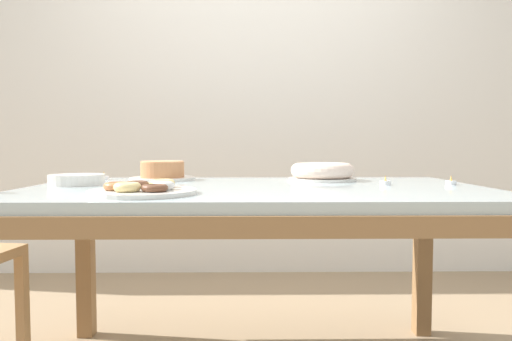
# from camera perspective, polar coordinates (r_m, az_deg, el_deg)

# --- Properties ---
(wall_back) EXTENTS (8.00, 0.10, 2.60)m
(wall_back) POSITION_cam_1_polar(r_m,az_deg,el_deg) (3.25, -0.37, 10.28)
(wall_back) COLOR white
(wall_back) RESTS_ON ground
(dining_table) EXTENTS (1.71, 0.99, 0.74)m
(dining_table) POSITION_cam_1_polar(r_m,az_deg,el_deg) (1.70, 0.03, -4.80)
(dining_table) COLOR silver
(dining_table) RESTS_ON ground
(cake_chocolate_round) EXTENTS (0.29, 0.29, 0.08)m
(cake_chocolate_round) POSITION_cam_1_polar(r_m,az_deg,el_deg) (2.05, -11.61, -0.15)
(cake_chocolate_round) COLOR silver
(cake_chocolate_round) RESTS_ON dining_table
(cake_golden_bundt) EXTENTS (0.29, 0.29, 0.08)m
(cake_golden_bundt) POSITION_cam_1_polar(r_m,az_deg,el_deg) (1.99, 8.29, -0.18)
(cake_golden_bundt) COLOR silver
(cake_golden_bundt) RESTS_ON dining_table
(pastry_platter) EXTENTS (0.34, 0.34, 0.04)m
(pastry_platter) POSITION_cam_1_polar(r_m,az_deg,el_deg) (1.46, -13.94, -2.32)
(pastry_platter) COLOR silver
(pastry_platter) RESTS_ON dining_table
(plate_stack) EXTENTS (0.21, 0.21, 0.04)m
(plate_stack) POSITION_cam_1_polar(r_m,az_deg,el_deg) (1.89, -21.48, -1.06)
(plate_stack) COLOR silver
(plate_stack) RESTS_ON dining_table
(tealight_right_edge) EXTENTS (0.04, 0.04, 0.04)m
(tealight_right_edge) POSITION_cam_1_polar(r_m,az_deg,el_deg) (1.91, 23.19, -1.36)
(tealight_right_edge) COLOR silver
(tealight_right_edge) RESTS_ON dining_table
(tealight_near_cakes) EXTENTS (0.04, 0.04, 0.04)m
(tealight_near_cakes) POSITION_cam_1_polar(r_m,az_deg,el_deg) (2.14, -18.46, -0.82)
(tealight_near_cakes) COLOR silver
(tealight_near_cakes) RESTS_ON dining_table
(tealight_near_front) EXTENTS (0.04, 0.04, 0.04)m
(tealight_near_front) POSITION_cam_1_polar(r_m,az_deg,el_deg) (1.82, 15.86, -1.44)
(tealight_near_front) COLOR silver
(tealight_near_front) RESTS_ON dining_table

